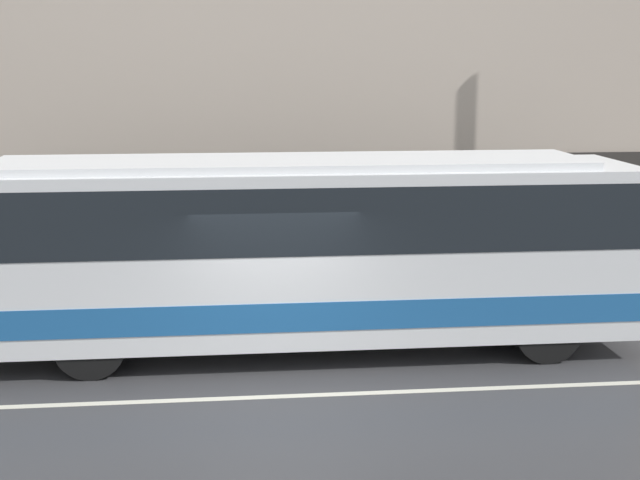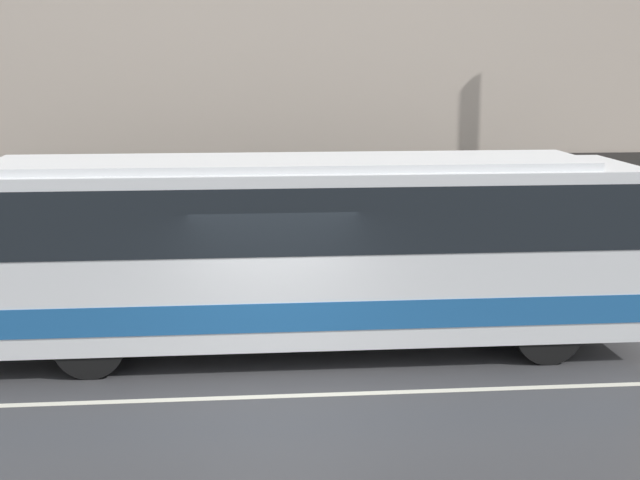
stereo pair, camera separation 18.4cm
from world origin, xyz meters
name	(u,v)px [view 1 (the left image)]	position (x,y,z in m)	size (l,w,h in m)	color
ground_plane	(280,397)	(0.00, 0.00, 0.00)	(60.00, 60.00, 0.00)	#38383A
sidewalk	(264,296)	(0.00, 5.29, 0.07)	(60.00, 2.59, 0.13)	gray
building_facade	(258,31)	(0.00, 6.73, 5.29)	(60.00, 0.35, 10.98)	#B7A899
lane_stripe	(280,396)	(0.00, 0.00, 0.00)	(54.00, 0.14, 0.01)	beige
transit_bus	(293,244)	(0.37, 2.15, 1.78)	(11.09, 2.51, 3.16)	white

